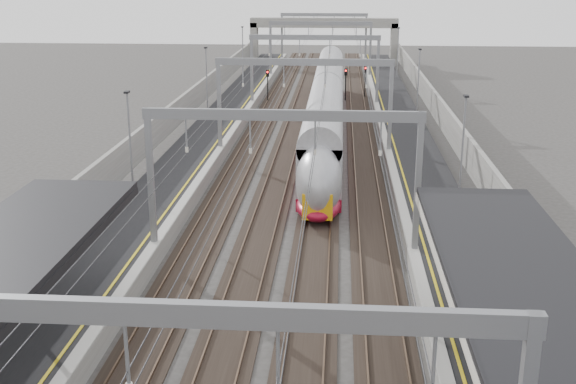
# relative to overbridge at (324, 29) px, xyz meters

# --- Properties ---
(platform_left) EXTENTS (4.00, 120.00, 1.00)m
(platform_left) POSITION_rel_overbridge_xyz_m (-8.00, -55.00, -4.81)
(platform_left) COLOR black
(platform_left) RESTS_ON ground
(platform_right) EXTENTS (4.00, 120.00, 1.00)m
(platform_right) POSITION_rel_overbridge_xyz_m (8.00, -55.00, -4.81)
(platform_right) COLOR black
(platform_right) RESTS_ON ground
(tracks) EXTENTS (11.40, 140.00, 0.20)m
(tracks) POSITION_rel_overbridge_xyz_m (0.00, -55.00, -5.26)
(tracks) COLOR black
(tracks) RESTS_ON ground
(overhead_line) EXTENTS (13.00, 140.00, 6.60)m
(overhead_line) POSITION_rel_overbridge_xyz_m (0.00, -48.38, 0.83)
(overhead_line) COLOR gray
(overhead_line) RESTS_ON platform_left
(overbridge) EXTENTS (22.00, 2.20, 6.90)m
(overbridge) POSITION_rel_overbridge_xyz_m (0.00, 0.00, 0.00)
(overbridge) COLOR slate
(overbridge) RESTS_ON ground
(wall_left) EXTENTS (0.30, 120.00, 3.20)m
(wall_left) POSITION_rel_overbridge_xyz_m (-11.20, -55.00, -3.71)
(wall_left) COLOR slate
(wall_left) RESTS_ON ground
(wall_right) EXTENTS (0.30, 120.00, 3.20)m
(wall_right) POSITION_rel_overbridge_xyz_m (11.20, -55.00, -3.71)
(wall_right) COLOR slate
(wall_right) RESTS_ON ground
(train) EXTENTS (2.66, 48.52, 4.21)m
(train) POSITION_rel_overbridge_xyz_m (1.50, -50.42, -3.24)
(train) COLOR maroon
(train) RESTS_ON ground
(bench) EXTENTS (0.59, 1.85, 0.94)m
(bench) POSITION_rel_overbridge_xyz_m (7.24, -87.33, -3.74)
(bench) COLOR black
(bench) RESTS_ON platform_right
(signal_green) EXTENTS (0.32, 0.32, 3.48)m
(signal_green) POSITION_rel_overbridge_xyz_m (-5.20, -33.02, -2.89)
(signal_green) COLOR black
(signal_green) RESTS_ON ground
(signal_red_near) EXTENTS (0.32, 0.32, 3.48)m
(signal_red_near) POSITION_rel_overbridge_xyz_m (3.20, -31.33, -2.89)
(signal_red_near) COLOR black
(signal_red_near) RESTS_ON ground
(signal_red_far) EXTENTS (0.32, 0.32, 3.48)m
(signal_red_far) POSITION_rel_overbridge_xyz_m (5.40, -29.07, -2.89)
(signal_red_far) COLOR black
(signal_red_far) RESTS_ON ground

